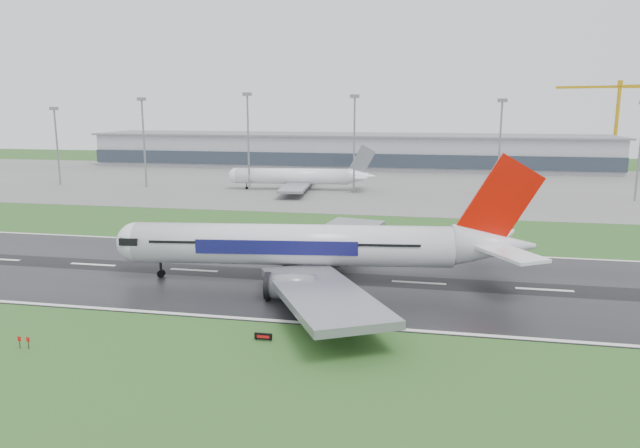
# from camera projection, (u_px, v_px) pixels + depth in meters

# --- Properties ---
(ground) EXTENTS (520.00, 520.00, 0.00)m
(ground) POSITION_uv_depth(u_px,v_px,m) (194.00, 271.00, 106.43)
(ground) COLOR #26521E
(ground) RESTS_ON ground
(runway) EXTENTS (400.00, 45.00, 0.10)m
(runway) POSITION_uv_depth(u_px,v_px,m) (194.00, 270.00, 106.42)
(runway) COLOR black
(runway) RESTS_ON ground
(apron) EXTENTS (400.00, 130.00, 0.08)m
(apron) POSITION_uv_depth(u_px,v_px,m) (323.00, 183.00, 226.70)
(apron) COLOR slate
(apron) RESTS_ON ground
(terminal) EXTENTS (240.00, 36.00, 15.00)m
(terminal) POSITION_uv_depth(u_px,v_px,m) (346.00, 151.00, 282.96)
(terminal) COLOR #94979F
(terminal) RESTS_ON ground
(main_airliner) EXTENTS (77.78, 74.88, 20.69)m
(main_airliner) POSITION_uv_depth(u_px,v_px,m) (322.00, 220.00, 98.26)
(main_airliner) COLOR silver
(main_airliner) RESTS_ON runway
(parked_airliner) EXTENTS (56.62, 53.35, 15.35)m
(parked_airliner) POSITION_uv_depth(u_px,v_px,m) (298.00, 168.00, 205.86)
(parked_airliner) COLOR white
(parked_airliner) RESTS_ON apron
(tower_crane) EXTENTS (38.36, 17.92, 40.51)m
(tower_crane) POSITION_uv_depth(u_px,v_px,m) (616.00, 125.00, 271.81)
(tower_crane) COLOR #C3920E
(tower_crane) RESTS_ON ground
(runway_sign) EXTENTS (2.30, 0.74, 1.04)m
(runway_sign) POSITION_uv_depth(u_px,v_px,m) (263.00, 337.00, 74.65)
(runway_sign) COLOR black
(runway_sign) RESTS_ON ground
(floodmast_0) EXTENTS (0.64, 0.64, 27.42)m
(floodmast_0) POSITION_uv_depth(u_px,v_px,m) (57.00, 148.00, 217.75)
(floodmast_0) COLOR gray
(floodmast_0) RESTS_ON ground
(floodmast_1) EXTENTS (0.64, 0.64, 30.71)m
(floodmast_1) POSITION_uv_depth(u_px,v_px,m) (144.00, 145.00, 210.92)
(floodmast_1) COLOR gray
(floodmast_1) RESTS_ON ground
(floodmast_2) EXTENTS (0.64, 0.64, 32.27)m
(floodmast_2) POSITION_uv_depth(u_px,v_px,m) (248.00, 144.00, 203.49)
(floodmast_2) COLOR gray
(floodmast_2) RESTS_ON ground
(floodmast_3) EXTENTS (0.64, 0.64, 31.49)m
(floodmast_3) POSITION_uv_depth(u_px,v_px,m) (354.00, 146.00, 196.68)
(floodmast_3) COLOR gray
(floodmast_3) RESTS_ON ground
(floodmast_4) EXTENTS (0.64, 0.64, 30.09)m
(floodmast_4) POSITION_uv_depth(u_px,v_px,m) (499.00, 151.00, 188.09)
(floodmast_4) COLOR gray
(floodmast_4) RESTS_ON ground
(floodmast_5) EXTENTS (0.64, 0.64, 29.44)m
(floodmast_5) POSITION_uv_depth(u_px,v_px,m) (640.00, 154.00, 180.43)
(floodmast_5) COLOR gray
(floodmast_5) RESTS_ON ground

